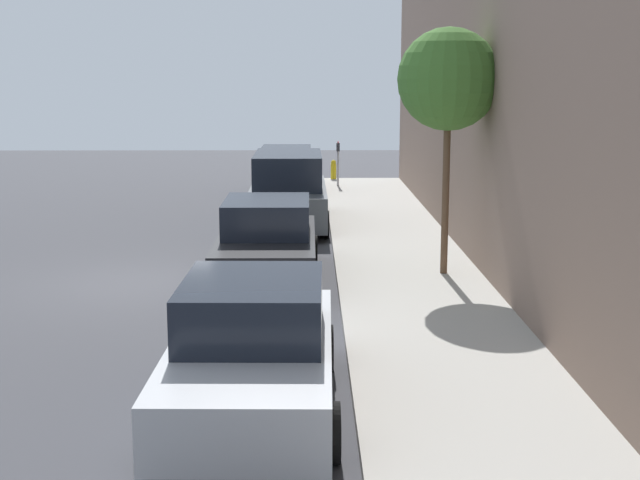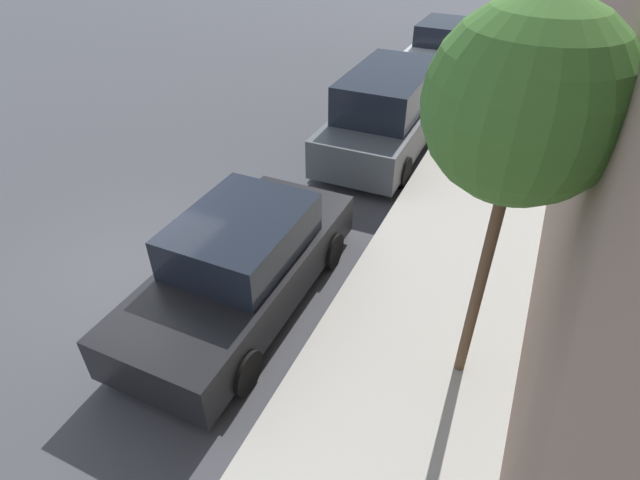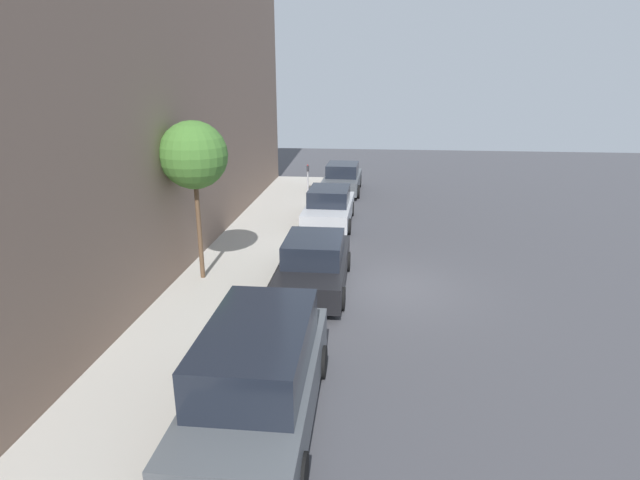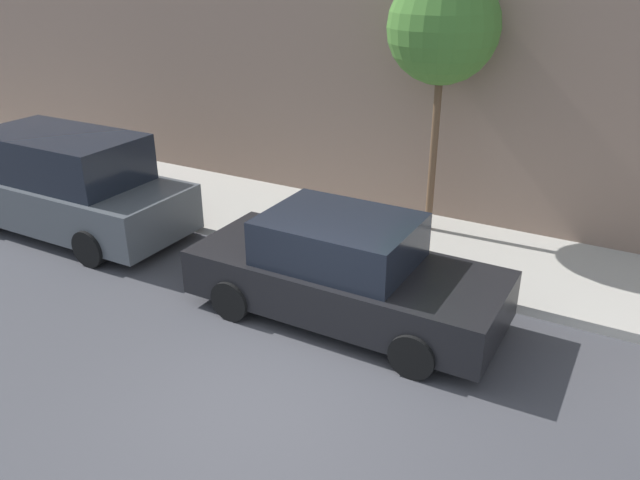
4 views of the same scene
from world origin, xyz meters
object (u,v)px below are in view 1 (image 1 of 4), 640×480
at_px(parking_meter_far, 338,159).
at_px(fire_hydrant, 333,170).
at_px(parked_minivan_fourth, 288,191).
at_px(parked_sedan_fifth, 286,172).
at_px(parked_sedan_second, 253,350).
at_px(parked_sedan_third, 267,243).
at_px(street_tree, 449,80).

height_order(parking_meter_far, fire_hydrant, parking_meter_far).
distance_m(parked_minivan_fourth, parked_sedan_fifth, 6.61).
bearing_deg(parked_sedan_fifth, parked_sedan_second, -89.64).
height_order(parked_sedan_third, street_tree, street_tree).
xyz_separation_m(parked_sedan_third, fire_hydrant, (1.66, 15.45, -0.23)).
xyz_separation_m(parked_sedan_second, street_tree, (3.19, 6.60, 3.02)).
relative_size(parked_sedan_third, parked_minivan_fourth, 0.92).
bearing_deg(parking_meter_far, parked_sedan_third, -97.42).
distance_m(parked_sedan_fifth, parking_meter_far, 1.97).
xyz_separation_m(parked_minivan_fourth, street_tree, (3.08, -6.07, 2.82)).
xyz_separation_m(parked_sedan_fifth, fire_hydrant, (1.63, 2.84, -0.23)).
relative_size(parked_sedan_third, parked_sedan_fifth, 1.00).
distance_m(parked_sedan_third, street_tree, 4.50).
relative_size(parked_minivan_fourth, parking_meter_far, 3.29).
bearing_deg(parked_sedan_fifth, street_tree, -75.37).
height_order(parked_sedan_fifth, street_tree, street_tree).
distance_m(parked_sedan_fifth, street_tree, 13.44).
bearing_deg(parked_sedan_second, parked_sedan_third, 91.30).
distance_m(parking_meter_far, street_tree, 13.91).
distance_m(parked_sedan_second, parking_meter_far, 20.22).
relative_size(parked_sedan_third, street_tree, 0.99).
relative_size(parked_sedan_second, street_tree, 1.00).
bearing_deg(street_tree, parked_minivan_fourth, 116.92).
bearing_deg(street_tree, parked_sedan_second, -115.78).
distance_m(parked_sedan_second, parked_minivan_fourth, 12.67).
bearing_deg(street_tree, parking_meter_far, 96.65).
bearing_deg(parking_meter_far, parked_sedan_fifth, -152.84).
height_order(parked_sedan_third, fire_hydrant, parked_sedan_third).
relative_size(parked_sedan_third, parking_meter_far, 3.02).
relative_size(parked_sedan_fifth, parking_meter_far, 3.03).
relative_size(parked_sedan_second, parked_minivan_fourth, 0.92).
bearing_deg(parked_sedan_fifth, parked_minivan_fourth, -88.03).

